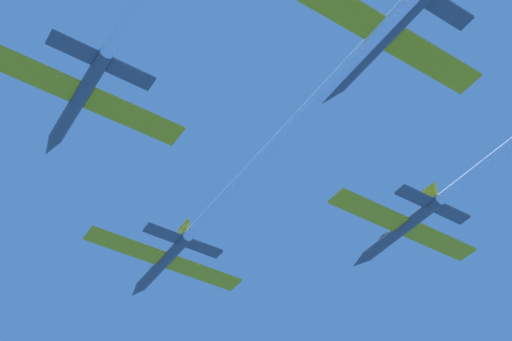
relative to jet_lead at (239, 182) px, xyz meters
name	(u,v)px	position (x,y,z in m)	size (l,w,h in m)	color
jet_lead	(239,182)	(0.00, 0.00, 0.00)	(18.43, 57.26, 3.05)	#4C5660
jet_right_wing	(511,145)	(18.36, -17.79, 0.10)	(18.43, 54.83, 3.05)	#4C5660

